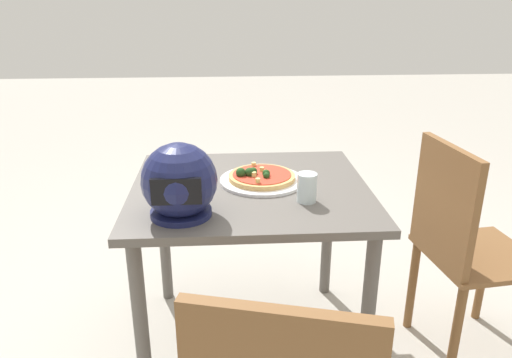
{
  "coord_description": "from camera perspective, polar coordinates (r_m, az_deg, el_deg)",
  "views": [
    {
      "loc": [
        0.09,
        1.75,
        1.42
      ],
      "look_at": [
        -0.02,
        -0.02,
        0.74
      ],
      "focal_mm": 34.64,
      "sensor_mm": 36.0,
      "label": 1
    }
  ],
  "objects": [
    {
      "name": "dining_table",
      "position": [
        1.92,
        -0.68,
        -3.58
      ],
      "size": [
        0.9,
        0.82,
        0.72
      ],
      "color": "#5B5651",
      "rests_on": "ground"
    },
    {
      "name": "drinking_glass",
      "position": [
        1.74,
        5.9,
        -1.0
      ],
      "size": [
        0.07,
        0.07,
        0.1
      ],
      "primitive_type": "cylinder",
      "color": "silver",
      "rests_on": "dining_table"
    },
    {
      "name": "motorcycle_helmet",
      "position": [
        1.62,
        -8.84,
        -0.37
      ],
      "size": [
        0.25,
        0.25,
        0.25
      ],
      "color": "#191E4C",
      "rests_on": "dining_table"
    },
    {
      "name": "ground_plane",
      "position": [
        2.25,
        -0.61,
        -18.01
      ],
      "size": [
        14.0,
        14.0,
        0.0
      ],
      "primitive_type": "plane",
      "color": "#B2ADA3"
    },
    {
      "name": "pizza",
      "position": [
        1.91,
        0.53,
        0.35
      ],
      "size": [
        0.26,
        0.26,
        0.05
      ],
      "color": "tan",
      "rests_on": "pizza_plate"
    },
    {
      "name": "chair_side",
      "position": [
        2.08,
        22.59,
        -6.74
      ],
      "size": [
        0.45,
        0.45,
        0.9
      ],
      "color": "brown",
      "rests_on": "ground"
    },
    {
      "name": "pizza_plate",
      "position": [
        1.92,
        0.68,
        -0.16
      ],
      "size": [
        0.33,
        0.33,
        0.01
      ],
      "primitive_type": "cylinder",
      "color": "white",
      "rests_on": "dining_table"
    }
  ]
}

